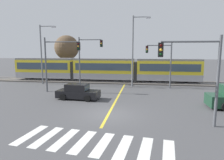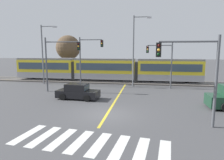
# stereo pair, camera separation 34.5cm
# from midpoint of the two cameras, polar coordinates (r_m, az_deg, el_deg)

# --- Properties ---
(ground_plane) EXTENTS (200.00, 200.00, 0.00)m
(ground_plane) POSITION_cam_midpoint_polar(r_m,az_deg,el_deg) (15.43, -0.78, -9.72)
(ground_plane) COLOR #474749
(track_bed) EXTENTS (120.00, 4.00, 0.18)m
(track_bed) POSITION_cam_midpoint_polar(r_m,az_deg,el_deg) (30.26, 4.52, -0.55)
(track_bed) COLOR #56514C
(track_bed) RESTS_ON ground
(rail_near) EXTENTS (120.00, 0.08, 0.10)m
(rail_near) POSITION_cam_midpoint_polar(r_m,az_deg,el_deg) (29.53, 4.40, -0.49)
(rail_near) COLOR #939399
(rail_near) RESTS_ON track_bed
(rail_far) EXTENTS (120.00, 0.08, 0.10)m
(rail_far) POSITION_cam_midpoint_polar(r_m,az_deg,el_deg) (30.95, 4.65, -0.08)
(rail_far) COLOR #939399
(rail_far) RESTS_ON track_bed
(light_rail_tram) EXTENTS (28.00, 2.64, 3.43)m
(light_rail_tram) POSITION_cam_midpoint_polar(r_m,az_deg,el_deg) (30.49, -1.64, 3.25)
(light_rail_tram) COLOR #9E9EA3
(light_rail_tram) RESTS_ON track_bed
(crosswalk_stripe_0) EXTENTS (0.89, 2.85, 0.01)m
(crosswalk_stripe_0) POSITION_cam_midpoint_polar(r_m,az_deg,el_deg) (12.89, -22.15, -14.11)
(crosswalk_stripe_0) COLOR silver
(crosswalk_stripe_0) RESTS_ON ground
(crosswalk_stripe_1) EXTENTS (0.89, 2.85, 0.01)m
(crosswalk_stripe_1) POSITION_cam_midpoint_polar(r_m,az_deg,el_deg) (12.27, -17.99, -15.06)
(crosswalk_stripe_1) COLOR silver
(crosswalk_stripe_1) RESTS_ON ground
(crosswalk_stripe_2) EXTENTS (0.89, 2.85, 0.01)m
(crosswalk_stripe_2) POSITION_cam_midpoint_polar(r_m,az_deg,el_deg) (11.72, -13.37, -16.02)
(crosswalk_stripe_2) COLOR silver
(crosswalk_stripe_2) RESTS_ON ground
(crosswalk_stripe_3) EXTENTS (0.89, 2.85, 0.01)m
(crosswalk_stripe_3) POSITION_cam_midpoint_polar(r_m,az_deg,el_deg) (11.25, -8.28, -16.95)
(crosswalk_stripe_3) COLOR silver
(crosswalk_stripe_3) RESTS_ON ground
(crosswalk_stripe_4) EXTENTS (0.89, 2.85, 0.01)m
(crosswalk_stripe_4) POSITION_cam_midpoint_polar(r_m,az_deg,el_deg) (10.87, -2.75, -17.81)
(crosswalk_stripe_4) COLOR silver
(crosswalk_stripe_4) RESTS_ON ground
(crosswalk_stripe_5) EXTENTS (0.89, 2.85, 0.01)m
(crosswalk_stripe_5) POSITION_cam_midpoint_polar(r_m,az_deg,el_deg) (10.60, 3.19, -18.56)
(crosswalk_stripe_5) COLOR silver
(crosswalk_stripe_5) RESTS_ON ground
(crosswalk_stripe_6) EXTENTS (0.89, 2.85, 0.01)m
(crosswalk_stripe_6) POSITION_cam_midpoint_polar(r_m,az_deg,el_deg) (10.43, 9.42, -19.14)
(crosswalk_stripe_6) COLOR silver
(crosswalk_stripe_6) RESTS_ON ground
(crosswalk_stripe_7) EXTENTS (0.89, 2.85, 0.01)m
(crosswalk_stripe_7) POSITION_cam_midpoint_polar(r_m,az_deg,el_deg) (10.37, 15.83, -19.51)
(crosswalk_stripe_7) COLOR silver
(crosswalk_stripe_7) RESTS_ON ground
(lane_centre_line) EXTENTS (0.20, 16.19, 0.01)m
(lane_centre_line) POSITION_cam_midpoint_polar(r_m,az_deg,el_deg) (20.43, 1.92, -5.16)
(lane_centre_line) COLOR gold
(lane_centre_line) RESTS_ON ground
(sedan_crossing) EXTENTS (4.31, 2.15, 1.52)m
(sedan_crossing) POSITION_cam_midpoint_polar(r_m,az_deg,el_deg) (20.22, -9.26, -3.39)
(sedan_crossing) COLOR black
(sedan_crossing) RESTS_ON ground
(traffic_light_far_right) EXTENTS (3.25, 0.38, 5.85)m
(traffic_light_far_right) POSITION_cam_midpoint_polar(r_m,az_deg,el_deg) (26.03, 14.68, 6.07)
(traffic_light_far_right) COLOR #515459
(traffic_light_far_right) RESTS_ON ground
(traffic_light_mid_left) EXTENTS (4.25, 0.38, 6.27)m
(traffic_light_mid_left) POSITION_cam_midpoint_polar(r_m,az_deg,el_deg) (23.78, -14.91, 6.55)
(traffic_light_mid_left) COLOR #515459
(traffic_light_mid_left) RESTS_ON ground
(traffic_light_far_left) EXTENTS (3.25, 0.38, 6.53)m
(traffic_light_far_left) POSITION_cam_midpoint_polar(r_m,az_deg,el_deg) (26.77, -6.68, 7.30)
(traffic_light_far_left) COLOR #515459
(traffic_light_far_left) RESTS_ON ground
(traffic_light_near_right) EXTENTS (3.75, 0.38, 5.74)m
(traffic_light_near_right) POSITION_cam_midpoint_polar(r_m,az_deg,el_deg) (13.38, 23.26, 3.52)
(traffic_light_near_right) COLOR #515459
(traffic_light_near_right) RESTS_ON ground
(street_lamp_west) EXTENTS (2.44, 0.28, 8.35)m
(street_lamp_west) POSITION_cam_midpoint_polar(r_m,az_deg,el_deg) (30.33, -18.58, 7.96)
(street_lamp_west) COLOR slate
(street_lamp_west) RESTS_ON ground
(street_lamp_centre) EXTENTS (2.34, 0.28, 9.25)m
(street_lamp_centre) POSITION_cam_midpoint_polar(r_m,az_deg,el_deg) (26.64, 6.94, 9.30)
(street_lamp_centre) COLOR slate
(street_lamp_centre) RESTS_ON ground
(bare_tree_far_west) EXTENTS (4.38, 4.38, 7.51)m
(bare_tree_far_west) POSITION_cam_midpoint_polar(r_m,az_deg,el_deg) (37.38, -12.15, 9.02)
(bare_tree_far_west) COLOR brown
(bare_tree_far_west) RESTS_ON ground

